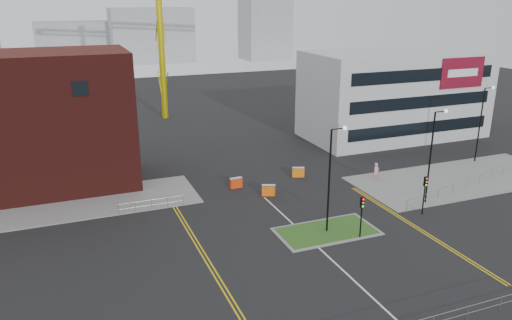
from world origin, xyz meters
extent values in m
plane|color=black|center=(0.00, 0.00, 0.00)|extent=(200.00, 200.00, 0.00)
cube|color=slate|center=(-20.00, 22.00, 0.06)|extent=(28.00, 8.00, 0.12)
cube|color=slate|center=(22.00, 14.00, 0.06)|extent=(24.00, 10.00, 0.12)
cube|color=slate|center=(2.00, 8.00, 0.04)|extent=(8.60, 4.60, 0.08)
cube|color=#1F4E1A|center=(2.00, 8.00, 0.06)|extent=(8.00, 4.00, 0.12)
cube|color=#491512|center=(-20.00, 28.00, 7.00)|extent=(18.00, 10.00, 14.00)
cube|color=black|center=(-16.00, 22.98, 11.00)|extent=(1.40, 0.10, 1.40)
cube|color=#BABDC0|center=(26.00, 32.00, 6.00)|extent=(25.00, 12.00, 12.00)
cube|color=black|center=(26.00, 25.98, 2.50)|extent=(22.00, 0.10, 1.60)
cube|color=black|center=(26.00, 25.98, 6.00)|extent=(22.00, 0.10, 1.60)
cube|color=black|center=(26.00, 25.98, 9.50)|extent=(22.00, 0.10, 1.60)
cube|color=maroon|center=(32.00, 25.92, 9.50)|extent=(7.00, 0.15, 4.00)
cube|color=white|center=(32.00, 25.82, 9.50)|extent=(5.00, 0.05, 1.00)
cylinder|color=#D5BF0C|center=(-2.00, 55.00, 16.98)|extent=(1.00, 1.00, 33.96)
cylinder|color=black|center=(2.00, 8.00, 4.50)|extent=(0.16, 0.16, 9.00)
cylinder|color=black|center=(2.60, 8.00, 9.00)|extent=(1.20, 0.10, 0.10)
sphere|color=silver|center=(3.20, 8.00, 9.00)|extent=(0.36, 0.36, 0.36)
cylinder|color=black|center=(14.00, 10.00, 4.50)|extent=(0.16, 0.16, 9.00)
cylinder|color=black|center=(14.60, 10.00, 9.00)|extent=(1.20, 0.10, 0.10)
sphere|color=silver|center=(15.20, 10.00, 9.00)|extent=(0.36, 0.36, 0.36)
cylinder|color=black|center=(28.00, 18.00, 4.50)|extent=(0.16, 0.16, 9.00)
cylinder|color=black|center=(28.60, 18.00, 9.00)|extent=(1.20, 0.10, 0.10)
sphere|color=silver|center=(29.20, 18.00, 9.00)|extent=(0.36, 0.36, 0.36)
cylinder|color=black|center=(4.00, 6.00, 1.50)|extent=(0.12, 0.12, 3.00)
cube|color=black|center=(4.00, 6.00, 3.20)|extent=(0.28, 0.22, 0.90)
sphere|color=red|center=(4.00, 5.87, 3.50)|extent=(0.18, 0.18, 0.18)
sphere|color=orange|center=(4.00, 5.87, 3.20)|extent=(0.18, 0.18, 0.18)
sphere|color=#0CCC33|center=(4.00, 5.87, 2.90)|extent=(0.18, 0.18, 0.18)
cylinder|color=black|center=(12.00, 8.00, 1.50)|extent=(0.12, 0.12, 3.00)
cube|color=black|center=(12.00, 8.00, 3.20)|extent=(0.28, 0.22, 0.90)
sphere|color=red|center=(12.00, 7.87, 3.50)|extent=(0.18, 0.18, 0.18)
sphere|color=orange|center=(12.00, 7.87, 3.20)|extent=(0.18, 0.18, 0.18)
sphere|color=#0CCC33|center=(12.00, 7.87, 2.90)|extent=(0.18, 0.18, 0.18)
cylinder|color=gray|center=(-11.00, 18.00, 1.05)|extent=(6.00, 0.04, 0.04)
cylinder|color=gray|center=(-11.00, 18.00, 0.55)|extent=(6.00, 0.04, 0.04)
cylinder|color=gray|center=(-14.00, 18.00, 0.55)|extent=(0.05, 0.05, 1.10)
cylinder|color=gray|center=(-8.00, 18.00, 0.55)|extent=(0.05, 0.05, 1.10)
cylinder|color=gray|center=(20.50, 11.50, 1.05)|extent=(19.01, 5.04, 0.04)
cylinder|color=gray|center=(20.50, 11.50, 0.55)|extent=(19.01, 5.04, 0.04)
cylinder|color=gray|center=(11.00, 9.00, 0.55)|extent=(0.05, 0.05, 1.10)
cube|color=silver|center=(0.00, 2.00, 0.01)|extent=(0.15, 30.00, 0.01)
cube|color=gold|center=(-9.00, 10.00, 0.01)|extent=(0.12, 24.00, 0.01)
cube|color=gold|center=(-8.70, 10.00, 0.01)|extent=(0.12, 24.00, 0.01)
cube|color=gold|center=(9.50, 6.00, 0.01)|extent=(0.12, 20.00, 0.01)
cube|color=gold|center=(9.80, 6.00, 0.01)|extent=(0.12, 20.00, 0.01)
cube|color=gray|center=(10.00, 130.00, 8.00)|extent=(24.00, 12.00, 16.00)
cube|color=gray|center=(45.00, 125.00, 14.00)|extent=(14.00, 12.00, 28.00)
cube|color=gray|center=(-8.00, 140.00, 6.00)|extent=(30.00, 12.00, 12.00)
imported|color=pink|center=(13.14, 17.04, 1.01)|extent=(0.82, 0.64, 2.01)
cube|color=red|center=(-1.75, 20.59, 0.55)|extent=(1.34, 0.54, 1.09)
cube|color=silver|center=(-1.75, 20.59, 1.04)|extent=(1.34, 0.54, 0.13)
cube|color=#FE610E|center=(0.59, 17.36, 0.56)|extent=(1.42, 0.92, 1.12)
cube|color=silver|center=(0.59, 17.36, 1.07)|extent=(1.42, 0.92, 0.13)
cube|color=orange|center=(5.79, 21.18, 0.55)|extent=(1.38, 0.84, 1.09)
cube|color=silver|center=(5.79, 21.18, 1.04)|extent=(1.38, 0.84, 0.13)
camera|label=1|loc=(-17.77, -25.50, 19.03)|focal=35.00mm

